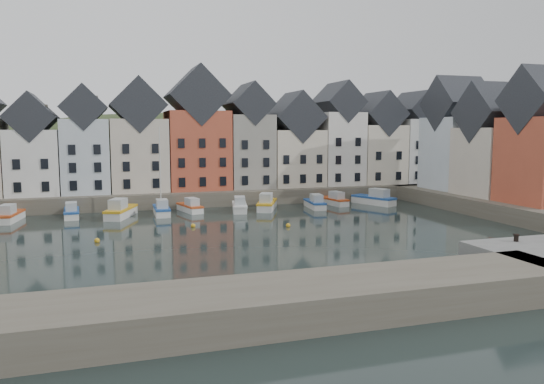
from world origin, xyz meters
name	(u,v)px	position (x,y,z in m)	size (l,w,h in m)	color
ground	(247,239)	(0.00, 0.00, 0.00)	(260.00, 260.00, 0.00)	black
far_quay	(195,194)	(0.00, 30.00, 1.00)	(90.00, 16.00, 2.00)	#534D40
right_quay	(529,208)	(37.00, 3.00, 1.00)	(14.00, 54.00, 2.00)	#534D40
near_wall	(174,314)	(-10.00, -22.00, 1.00)	(50.00, 6.00, 2.00)	#534D40
hillside	(175,272)	(0.02, 56.00, -17.96)	(153.60, 70.40, 64.00)	#28361B
far_terrace	(218,142)	(3.21, 28.00, 8.88)	(72.37, 8.16, 17.78)	beige
right_terrace	(496,143)	(36.00, 8.07, 8.91)	(8.30, 24.25, 16.36)	silver
mooring_buoys	(197,230)	(-4.00, 5.33, 0.15)	(20.50, 5.50, 0.50)	gold
boat_a	(10,216)	(-23.73, 18.12, 0.68)	(2.68, 6.14, 2.28)	silver
boat_b	(72,212)	(-17.01, 18.88, 0.64)	(1.95, 5.63, 2.14)	silver
boat_c	(120,211)	(-11.35, 17.15, 0.78)	(4.38, 7.12, 2.62)	silver
boat_d	(162,209)	(-6.36, 17.57, 0.72)	(1.96, 5.88, 11.16)	silver
boat_e	(190,207)	(-2.55, 18.95, 0.62)	(2.87, 5.70, 2.10)	silver
boat_f	(240,206)	(3.67, 17.39, 0.67)	(3.02, 6.08, 2.24)	silver
boat_g	(267,204)	(7.51, 17.75, 0.75)	(4.53, 6.82, 2.52)	silver
boat_h	(315,203)	(14.17, 17.01, 0.65)	(2.40, 5.83, 2.18)	silver
boat_i	(334,200)	(17.96, 19.20, 0.65)	(2.73, 5.87, 2.17)	silver
boat_j	(375,199)	(23.68, 17.73, 0.76)	(4.49, 6.94, 2.56)	silver
mooring_bollard	(516,237)	(17.14, -16.50, 2.31)	(0.48, 0.48, 0.56)	black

